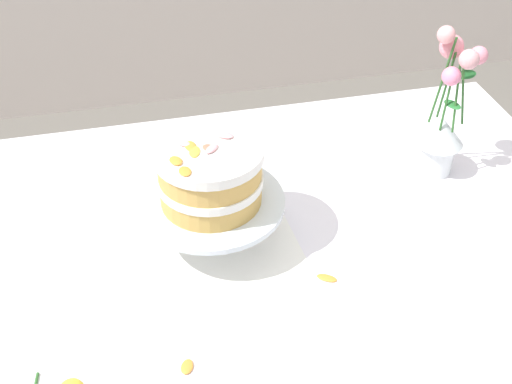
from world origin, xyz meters
TOP-DOWN VIEW (x-y plane):
  - dining_table at (0.00, -0.02)m, footprint 1.40×1.00m
  - linen_napkin at (-0.14, 0.03)m, footprint 0.34×0.34m
  - cake_stand at (-0.14, 0.03)m, footprint 0.29×0.29m
  - layer_cake at (-0.14, 0.03)m, footprint 0.21×0.21m
  - flower_vase at (0.40, 0.14)m, footprint 0.12×0.12m
  - loose_petal_1 at (0.05, -0.13)m, footprint 0.04×0.04m
  - loose_petal_2 at (-0.24, -0.28)m, footprint 0.03×0.04m

SIDE VIEW (x-z plane):
  - dining_table at x=0.00m, z-range 0.28..1.02m
  - linen_napkin at x=-0.14m, z-range 0.74..0.74m
  - loose_petal_1 at x=0.05m, z-range 0.74..0.74m
  - loose_petal_2 at x=-0.24m, z-range 0.74..0.75m
  - cake_stand at x=-0.14m, z-range 0.77..0.87m
  - flower_vase at x=0.40m, z-range 0.70..1.05m
  - layer_cake at x=-0.14m, z-range 0.84..0.97m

